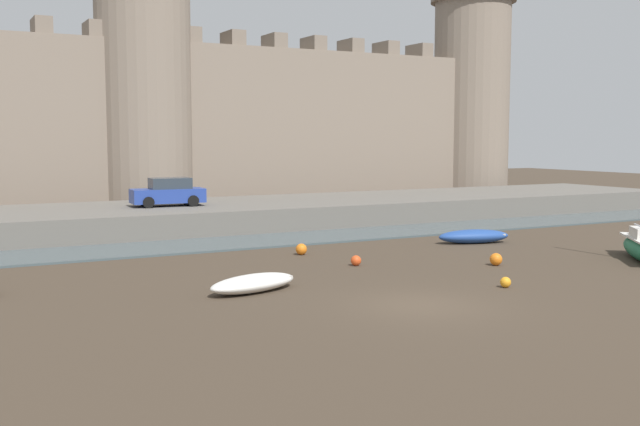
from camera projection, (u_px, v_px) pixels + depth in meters
name	position (u px, v px, depth m)	size (l,w,h in m)	color
ground_plane	(422.00, 305.00, 23.68)	(160.00, 160.00, 0.00)	#423528
water_channel	(238.00, 243.00, 37.50)	(80.00, 4.50, 0.10)	#47565B
quay_road	(193.00, 216.00, 43.82)	(69.65, 10.00, 1.38)	#666059
castle	(145.00, 103.00, 52.09)	(64.96, 7.31, 20.90)	gray
rowboat_foreground_left	(474.00, 236.00, 37.58)	(3.88, 2.11, 0.70)	#234793
rowboat_midflat_centre	(253.00, 283.00, 25.75)	(3.72, 2.24, 0.60)	silver
mooring_buoy_mid_mud	(506.00, 282.00, 26.46)	(0.38, 0.38, 0.38)	orange
mooring_buoy_near_shore	(356.00, 261.00, 30.96)	(0.44, 0.44, 0.44)	#E04C1E
mooring_buoy_off_centre	(496.00, 259.00, 31.04)	(0.52, 0.52, 0.52)	orange
mooring_buoy_near_channel	(301.00, 249.00, 33.86)	(0.51, 0.51, 0.51)	orange
car_quay_east	(168.00, 193.00, 42.84)	(4.20, 2.07, 1.62)	#263F99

